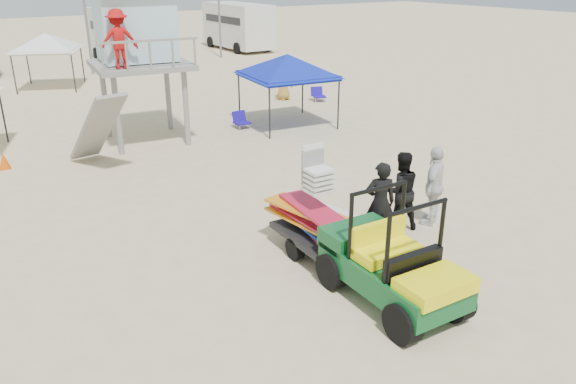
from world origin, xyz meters
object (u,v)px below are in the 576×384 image
utility_cart (394,256)px  canopy_blue (287,58)px  man_left (380,202)px  surf_trailer (316,216)px  lifeguard_tower (134,33)px

utility_cart → canopy_blue: (5.34, 11.47, 1.60)m
man_left → canopy_blue: canopy_blue is taller
utility_cart → canopy_blue: size_ratio=0.84×
surf_trailer → man_left: 1.54m
lifeguard_tower → surf_trailer: bearing=-89.6°
surf_trailer → canopy_blue: canopy_blue is taller
canopy_blue → utility_cart: bearing=-115.0°
utility_cart → surf_trailer: surf_trailer is taller
man_left → canopy_blue: (3.81, 9.43, 1.63)m
surf_trailer → canopy_blue: bearing=59.7°
surf_trailer → lifeguard_tower: bearing=90.4°
utility_cart → lifeguard_tower: 12.83m
utility_cart → man_left: size_ratio=1.50×
lifeguard_tower → canopy_blue: size_ratio=1.48×
lifeguard_tower → canopy_blue: (5.41, -1.07, -1.12)m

